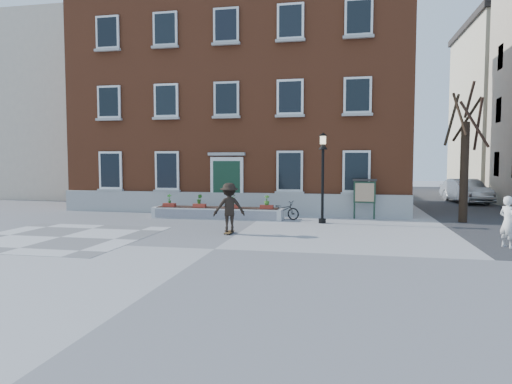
% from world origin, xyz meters
% --- Properties ---
extents(ground, '(100.00, 100.00, 0.00)m').
position_xyz_m(ground, '(0.00, 0.00, 0.00)').
color(ground, '#939396').
rests_on(ground, ground).
extents(checker_patch, '(6.00, 6.00, 0.01)m').
position_xyz_m(checker_patch, '(-6.00, 1.00, 0.01)').
color(checker_patch, slate).
rests_on(checker_patch, ground).
extents(distant_building, '(10.00, 12.00, 13.00)m').
position_xyz_m(distant_building, '(-18.00, 20.00, 6.50)').
color(distant_building, beige).
rests_on(distant_building, ground).
extents(bicycle, '(1.74, 1.02, 0.87)m').
position_xyz_m(bicycle, '(1.05, 7.48, 0.43)').
color(bicycle, black).
rests_on(bicycle, ground).
extents(parked_car, '(2.45, 4.87, 1.53)m').
position_xyz_m(parked_car, '(11.45, 17.86, 0.77)').
color(parked_car, '#B3B5B8').
rests_on(parked_car, ground).
extents(bystander, '(0.64, 0.71, 1.63)m').
position_xyz_m(bystander, '(8.93, 2.04, 0.81)').
color(bystander, white).
rests_on(bystander, ground).
extents(brick_building, '(18.40, 10.85, 12.60)m').
position_xyz_m(brick_building, '(-2.00, 13.98, 6.30)').
color(brick_building, brown).
rests_on(brick_building, ground).
extents(planter_assembly, '(6.20, 1.12, 1.15)m').
position_xyz_m(planter_assembly, '(-1.99, 7.18, 0.31)').
color(planter_assembly, silver).
rests_on(planter_assembly, ground).
extents(bare_tree, '(1.83, 1.83, 6.16)m').
position_xyz_m(bare_tree, '(9.01, 8.01, 2.79)').
color(bare_tree, '#2E2014').
rests_on(bare_tree, ground).
extents(lamp_post, '(0.40, 0.40, 3.93)m').
position_xyz_m(lamp_post, '(2.94, 6.51, 2.54)').
color(lamp_post, black).
rests_on(lamp_post, ground).
extents(notice_board, '(1.10, 0.16, 1.87)m').
position_xyz_m(notice_board, '(4.78, 8.33, 1.26)').
color(notice_board, '#172F20').
rests_on(notice_board, ground).
extents(skateboarder, '(1.34, 1.07, 1.90)m').
position_xyz_m(skateboarder, '(-0.31, 2.97, 0.98)').
color(skateboarder, brown).
rests_on(skateboarder, ground).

